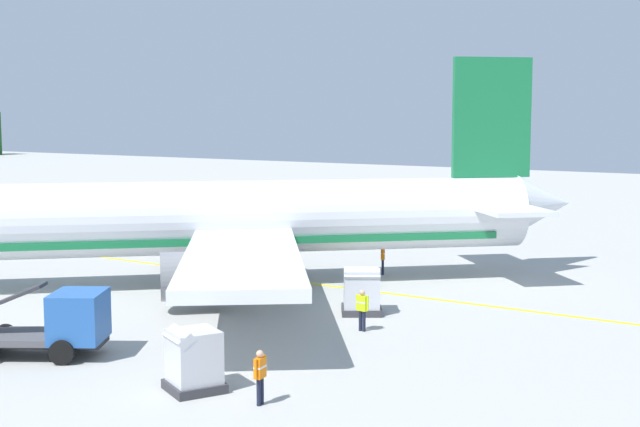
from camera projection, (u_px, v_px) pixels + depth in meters
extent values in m
cylinder|color=silver|center=(187.00, 218.00, 45.28)|extent=(27.53, 28.74, 3.80)
cone|color=silver|center=(543.00, 203.00, 48.74)|extent=(4.55, 4.54, 3.23)
cube|color=silver|center=(242.00, 258.00, 36.78)|extent=(15.62, 13.54, 0.50)
cylinder|color=slate|center=(197.00, 276.00, 39.27)|extent=(3.80, 3.84, 2.20)
cube|color=silver|center=(215.00, 211.00, 54.65)|extent=(14.05, 15.28, 0.50)
cylinder|color=slate|center=(187.00, 237.00, 51.78)|extent=(3.80, 3.84, 2.20)
cube|color=#19723F|center=(492.00, 118.00, 47.66)|extent=(3.29, 3.44, 6.50)
cube|color=silver|center=(490.00, 204.00, 48.19)|extent=(9.75, 9.48, 0.24)
cube|color=#19723F|center=(187.00, 238.00, 45.40)|extent=(24.91, 26.00, 0.36)
cylinder|color=black|center=(220.00, 283.00, 43.34)|extent=(1.01, 1.04, 1.10)
cylinder|color=gray|center=(220.00, 267.00, 43.25)|extent=(0.20, 0.20, 0.50)
cylinder|color=black|center=(214.00, 265.00, 48.42)|extent=(1.01, 1.04, 1.10)
cylinder|color=gray|center=(214.00, 251.00, 48.33)|extent=(0.20, 0.20, 0.50)
cube|color=#2659A5|center=(79.00, 316.00, 32.00)|extent=(2.82, 2.68, 1.80)
cube|color=#192333|center=(102.00, 307.00, 31.93)|extent=(1.62, 1.03, 0.94)
cube|color=#262628|center=(17.00, 342.00, 32.18)|extent=(4.66, 6.28, 0.16)
cylinder|color=black|center=(81.00, 337.00, 33.22)|extent=(0.71, 0.91, 0.90)
cylinder|color=black|center=(62.00, 352.00, 31.03)|extent=(0.71, 0.91, 0.90)
cylinder|color=black|center=(5.00, 336.00, 33.30)|extent=(0.71, 0.91, 0.90)
cube|color=#333338|center=(361.00, 310.00, 39.10)|extent=(2.44, 2.44, 0.30)
cube|color=silver|center=(362.00, 288.00, 38.98)|extent=(2.16, 2.16, 1.70)
cube|color=silver|center=(362.00, 275.00, 38.36)|extent=(1.39, 1.67, 0.57)
cube|color=#333338|center=(195.00, 386.00, 28.14)|extent=(2.23, 2.23, 0.30)
cube|color=silver|center=(194.00, 356.00, 28.03)|extent=(1.96, 1.96, 1.68)
cube|color=silver|center=(179.00, 337.00, 27.70)|extent=(1.21, 1.59, 0.55)
cylinder|color=#191E33|center=(364.00, 321.00, 35.80)|extent=(0.14, 0.14, 0.85)
cylinder|color=#191E33|center=(360.00, 321.00, 35.92)|extent=(0.14, 0.14, 0.85)
cube|color=#CCE519|center=(362.00, 303.00, 35.78)|extent=(0.27, 0.46, 0.64)
cube|color=silver|center=(362.00, 302.00, 35.77)|extent=(0.28, 0.47, 0.06)
sphere|color=tan|center=(362.00, 293.00, 35.73)|extent=(0.23, 0.23, 0.23)
cylinder|color=#CCE519|center=(368.00, 303.00, 35.60)|extent=(0.09, 0.09, 0.61)
cylinder|color=#CCE519|center=(357.00, 301.00, 35.94)|extent=(0.09, 0.09, 0.61)
cylinder|color=#191E33|center=(262.00, 390.00, 26.83)|extent=(0.14, 0.14, 0.85)
cylinder|color=#191E33|center=(259.00, 392.00, 26.67)|extent=(0.14, 0.14, 0.85)
cube|color=orange|center=(260.00, 368.00, 26.66)|extent=(0.47, 0.28, 0.64)
cube|color=silver|center=(260.00, 367.00, 26.66)|extent=(0.48, 0.30, 0.06)
sphere|color=tan|center=(260.00, 354.00, 26.62)|extent=(0.23, 0.23, 0.23)
cylinder|color=orange|center=(264.00, 364.00, 26.91)|extent=(0.09, 0.09, 0.60)
cylinder|color=orange|center=(256.00, 369.00, 26.42)|extent=(0.09, 0.09, 0.60)
cylinder|color=#191E33|center=(383.00, 267.00, 48.66)|extent=(0.14, 0.14, 0.85)
cylinder|color=#191E33|center=(383.00, 267.00, 48.48)|extent=(0.14, 0.14, 0.85)
cube|color=orange|center=(383.00, 254.00, 48.49)|extent=(0.49, 0.40, 0.64)
cube|color=silver|center=(383.00, 253.00, 48.49)|extent=(0.51, 0.42, 0.06)
sphere|color=tan|center=(383.00, 246.00, 48.44)|extent=(0.23, 0.23, 0.23)
cylinder|color=orange|center=(383.00, 252.00, 48.75)|extent=(0.09, 0.09, 0.60)
cylinder|color=orange|center=(383.00, 254.00, 48.22)|extent=(0.09, 0.09, 0.60)
cube|color=yellow|center=(308.00, 283.00, 46.07)|extent=(0.30, 60.00, 0.01)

